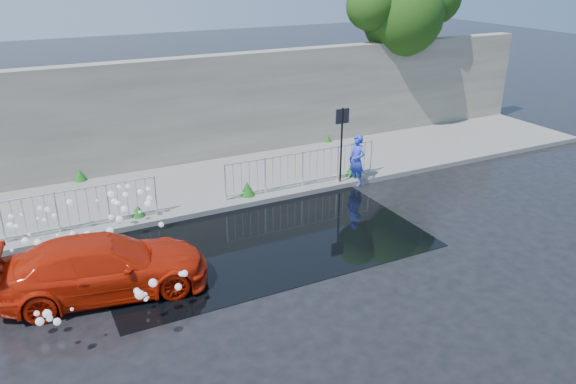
{
  "coord_description": "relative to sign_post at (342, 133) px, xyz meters",
  "views": [
    {
      "loc": [
        -4.62,
        -10.68,
        6.56
      ],
      "look_at": [
        1.45,
        1.26,
        1.0
      ],
      "focal_mm": 35.0,
      "sensor_mm": 36.0,
      "label": 1
    }
  ],
  "objects": [
    {
      "name": "ground",
      "position": [
        -4.2,
        -3.1,
        -1.72
      ],
      "size": [
        90.0,
        90.0,
        0.0
      ],
      "primitive_type": "plane",
      "color": "black",
      "rests_on": "ground"
    },
    {
      "name": "pavement",
      "position": [
        -4.2,
        1.9,
        -1.65
      ],
      "size": [
        30.0,
        4.0,
        0.15
      ],
      "primitive_type": "cube",
      "color": "slate",
      "rests_on": "ground"
    },
    {
      "name": "curb",
      "position": [
        -4.2,
        -0.1,
        -1.64
      ],
      "size": [
        30.0,
        0.25,
        0.16
      ],
      "primitive_type": "cube",
      "color": "slate",
      "rests_on": "ground"
    },
    {
      "name": "retaining_wall",
      "position": [
        -4.2,
        4.1,
        0.18
      ],
      "size": [
        30.0,
        0.6,
        3.5
      ],
      "primitive_type": "cube",
      "color": "#666156",
      "rests_on": "pavement"
    },
    {
      "name": "puddle",
      "position": [
        -3.7,
        -2.1,
        -1.72
      ],
      "size": [
        8.0,
        5.0,
        0.01
      ],
      "primitive_type": "cube",
      "color": "black",
      "rests_on": "ground"
    },
    {
      "name": "sign_post",
      "position": [
        0.0,
        0.0,
        0.0
      ],
      "size": [
        0.45,
        0.06,
        2.5
      ],
      "color": "black",
      "rests_on": "ground"
    },
    {
      "name": "tree",
      "position": [
        5.4,
        4.31,
        3.02
      ],
      "size": [
        4.99,
        3.19,
        6.26
      ],
      "color": "#332114",
      "rests_on": "ground"
    },
    {
      "name": "railing_left",
      "position": [
        -8.2,
        0.25,
        -0.99
      ],
      "size": [
        5.05,
        0.05,
        1.1
      ],
      "color": "silver",
      "rests_on": "pavement"
    },
    {
      "name": "railing_right",
      "position": [
        -1.2,
        0.25,
        -0.99
      ],
      "size": [
        5.05,
        0.05,
        1.1
      ],
      "color": "silver",
      "rests_on": "pavement"
    },
    {
      "name": "weeds",
      "position": [
        -4.38,
        1.27,
        -1.39
      ],
      "size": [
        12.17,
        3.93,
        0.42
      ],
      "color": "#134712",
      "rests_on": "pavement"
    },
    {
      "name": "water_spray",
      "position": [
        -7.5,
        -1.62,
        -1.01
      ],
      "size": [
        3.59,
        5.47,
        1.08
      ],
      "color": "white",
      "rests_on": "ground"
    },
    {
      "name": "red_car",
      "position": [
        -7.63,
        -2.91,
        -1.1
      ],
      "size": [
        4.52,
        2.36,
        1.25
      ],
      "primitive_type": "imported",
      "rotation": [
        0.0,
        0.0,
        1.43
      ],
      "color": "#B51C07",
      "rests_on": "ground"
    },
    {
      "name": "person",
      "position": [
        0.53,
        -0.1,
        -0.92
      ],
      "size": [
        0.51,
        0.66,
        1.61
      ],
      "primitive_type": "imported",
      "rotation": [
        0.0,
        0.0,
        -1.35
      ],
      "color": "blue",
      "rests_on": "ground"
    }
  ]
}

